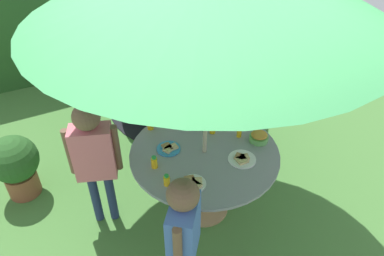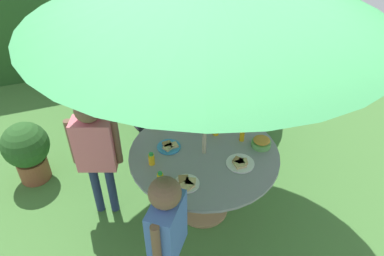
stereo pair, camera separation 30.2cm
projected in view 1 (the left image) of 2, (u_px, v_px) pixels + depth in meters
The scene contains 19 objects.
ground_plane at pixel (203, 208), 3.59m from camera, with size 10.00×10.00×0.02m, color #477A38.
hedge_backdrop at pixel (92, 10), 5.57m from camera, with size 9.00×0.70×1.73m, color #285623.
garden_table at pixel (204, 165), 3.24m from camera, with size 1.30×1.30×0.73m.
wooden_chair at pixel (208, 90), 4.29m from camera, with size 0.61×0.60×1.02m.
dome_tent at pixel (181, 54), 4.60m from camera, with size 2.16×2.16×1.53m.
potted_plant at pixel (15, 164), 3.51m from camera, with size 0.47×0.47×0.69m.
child_in_yellow_shirt at pixel (178, 88), 3.73m from camera, with size 0.25×0.45×1.35m.
child_in_pink_shirt at pixel (94, 152), 2.99m from camera, with size 0.41×0.29×1.29m.
child_in_blue_shirt at pixel (184, 230), 2.42m from camera, with size 0.34×0.36×1.24m.
snack_bowl at pixel (259, 137), 3.23m from camera, with size 0.17×0.17×0.09m.
plate_near_right at pixel (169, 148), 3.15m from camera, with size 0.21×0.21×0.03m.
plate_back_edge at pixel (194, 183), 2.82m from camera, with size 0.20×0.20×0.03m.
plate_far_right at pixel (242, 159), 3.05m from camera, with size 0.24×0.24×0.03m.
juice_bottle_near_left at pixel (213, 128), 3.32m from camera, with size 0.05×0.05×0.12m.
juice_bottle_far_left at pixel (154, 162), 2.95m from camera, with size 0.05×0.05×0.11m.
juice_bottle_center_front at pixel (167, 180), 2.80m from camera, with size 0.05×0.05×0.10m.
juice_bottle_center_back at pixel (239, 131), 3.27m from camera, with size 0.04×0.04×0.13m.
juice_bottle_mid_left at pixel (150, 124), 3.36m from camera, with size 0.06×0.06×0.12m.
cup_near at pixel (192, 124), 3.40m from camera, with size 0.07×0.07×0.06m, color white.
Camera 1 is at (-1.19, -2.06, 2.80)m, focal length 33.99 mm.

